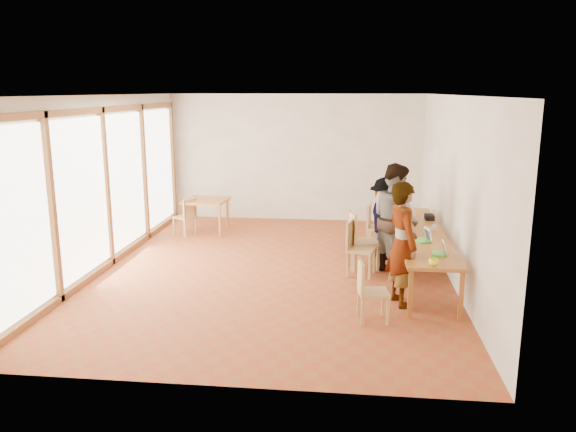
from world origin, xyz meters
name	(u,v)px	position (x,y,z in m)	size (l,w,h in m)	color
ground	(273,270)	(0.00, 0.00, 0.00)	(8.00, 8.00, 0.00)	#954C24
wall_back	(295,158)	(0.00, 4.00, 1.50)	(6.00, 0.10, 3.00)	silver
wall_front	(218,251)	(0.00, -4.00, 1.50)	(6.00, 0.10, 3.00)	silver
wall_right	(454,189)	(3.00, 0.00, 1.50)	(0.10, 8.00, 3.00)	silver
window_wall	(105,182)	(-2.96, 0.00, 1.50)	(0.10, 8.00, 3.00)	white
ceiling	(272,94)	(0.00, 0.00, 3.02)	(6.00, 8.00, 0.04)	white
communal_table	(420,235)	(2.50, 0.01, 0.70)	(0.80, 4.00, 0.75)	#A26324
side_table	(206,203)	(-1.81, 2.45, 0.67)	(0.90, 0.90, 0.75)	#A26324
chair_near	(367,284)	(1.56, -2.07, 0.52)	(0.45, 0.45, 0.45)	tan
chair_mid	(355,242)	(1.42, -0.10, 0.58)	(0.53, 0.53, 0.50)	tan
chair_far	(358,235)	(1.47, 0.23, 0.62)	(0.57, 0.57, 0.54)	tan
chair_empty	(374,222)	(1.79, 1.52, 0.56)	(0.49, 0.49, 0.48)	tan
chair_spare	(187,213)	(-2.17, 2.21, 0.50)	(0.51, 0.51, 0.43)	tan
person_near	(402,244)	(2.08, -1.38, 0.91)	(0.66, 0.44, 1.82)	gray
person_mid	(395,218)	(2.09, 0.14, 0.95)	(0.92, 0.72, 1.89)	gray
person_far	(384,219)	(1.95, 0.92, 0.76)	(0.98, 0.56, 1.52)	gray
laptop_near	(441,251)	(2.64, -1.31, 0.81)	(0.22, 0.25, 0.21)	#4DCC34
laptop_mid	(425,238)	(2.50, -0.60, 0.81)	(0.28, 0.30, 0.22)	#4DCC34
laptop_far	(411,214)	(2.46, 1.18, 0.81)	(0.26, 0.28, 0.21)	#4DCC34
yellow_mug	(433,262)	(2.46, -1.86, 0.80)	(0.13, 0.13, 0.10)	#F8FF1F
green_bottle	(398,210)	(2.21, 1.09, 0.89)	(0.07, 0.07, 0.28)	#146D3D
clear_glass	(434,227)	(2.75, 0.21, 0.80)	(0.07, 0.07, 0.09)	silver
condiment_cup	(396,209)	(2.24, 1.73, 0.78)	(0.08, 0.08, 0.06)	white
pink_phone	(428,235)	(2.60, -0.22, 0.76)	(0.05, 0.10, 0.01)	#D84596
black_pouch	(429,217)	(2.78, 0.98, 0.80)	(0.16, 0.26, 0.09)	black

